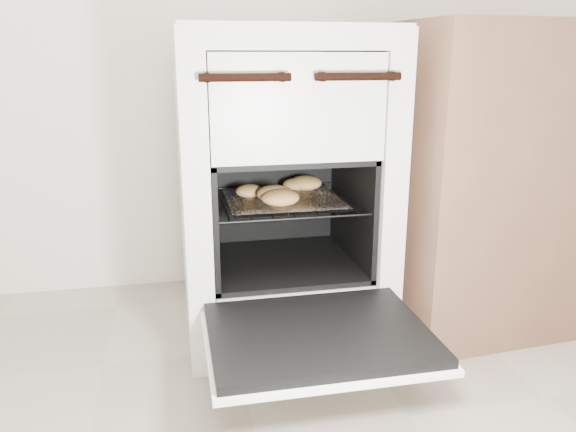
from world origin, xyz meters
The scene contains 6 objects.
stove centered at (0.15, 1.21, 0.40)m, with size 0.53×0.59×0.81m.
oven_door centered at (0.15, 0.76, 0.18)m, with size 0.48×0.37×0.03m.
oven_rack centered at (0.15, 1.15, 0.38)m, with size 0.39×0.37×0.01m.
foil_sheet centered at (0.15, 1.13, 0.38)m, with size 0.30×0.26×0.01m, color white.
baked_rolls centered at (0.15, 1.15, 0.40)m, with size 0.26×0.26×0.04m.
counter centered at (0.86, 1.19, 0.42)m, with size 0.83×0.56×0.83m, color brown.
Camera 1 is at (-0.13, -0.28, 0.75)m, focal length 35.00 mm.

